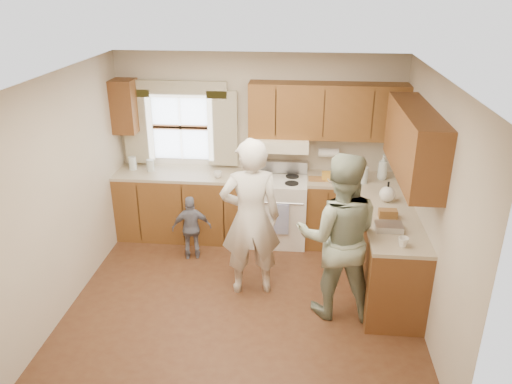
# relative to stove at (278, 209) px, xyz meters

# --- Properties ---
(room) EXTENTS (3.80, 3.80, 3.80)m
(room) POSITION_rel_stove_xyz_m (-0.30, -1.44, 0.78)
(room) COLOR #482616
(room) RESTS_ON ground
(kitchen_fixtures) EXTENTS (3.80, 2.25, 2.15)m
(kitchen_fixtures) POSITION_rel_stove_xyz_m (0.31, -0.36, 0.37)
(kitchen_fixtures) COLOR #4E2D10
(kitchen_fixtures) RESTS_ON ground
(stove) EXTENTS (0.76, 0.67, 1.07)m
(stove) POSITION_rel_stove_xyz_m (0.00, 0.00, 0.00)
(stove) COLOR silver
(stove) RESTS_ON ground
(woman_left) EXTENTS (0.74, 0.56, 1.84)m
(woman_left) POSITION_rel_stove_xyz_m (-0.24, -1.23, 0.45)
(woman_left) COLOR beige
(woman_left) RESTS_ON ground
(woman_right) EXTENTS (0.88, 0.69, 1.81)m
(woman_right) POSITION_rel_stove_xyz_m (0.70, -1.55, 0.44)
(woman_right) COLOR #243727
(woman_right) RESTS_ON ground
(child) EXTENTS (0.53, 0.31, 0.85)m
(child) POSITION_rel_stove_xyz_m (-1.07, -0.59, -0.04)
(child) COLOR slate
(child) RESTS_ON ground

